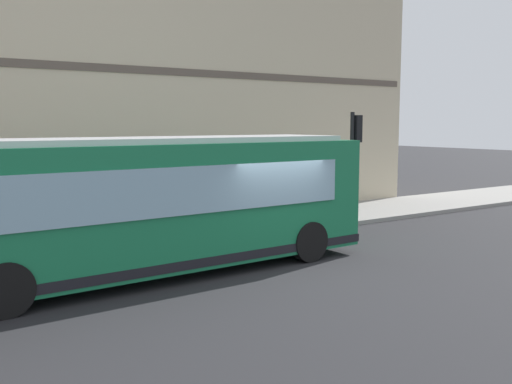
{
  "coord_description": "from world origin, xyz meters",
  "views": [
    {
      "loc": [
        -11.09,
        7.84,
        3.37
      ],
      "look_at": [
        2.23,
        -1.14,
        1.45
      ],
      "focal_mm": 40.26,
      "sensor_mm": 36.0,
      "label": 1
    }
  ],
  "objects_px": {
    "fire_hydrant": "(207,209)",
    "city_bus_nearside": "(161,205)",
    "pedestrian_near_hydrant": "(24,209)",
    "traffic_light_near_corner": "(355,145)",
    "pedestrian_walking_along_curb": "(56,211)",
    "pedestrian_by_light_pole": "(313,189)"
  },
  "relations": [
    {
      "from": "fire_hydrant",
      "to": "pedestrian_by_light_pole",
      "type": "relative_size",
      "value": 0.48
    },
    {
      "from": "city_bus_nearside",
      "to": "pedestrian_near_hydrant",
      "type": "xyz_separation_m",
      "value": [
        3.81,
        2.1,
        -0.38
      ]
    },
    {
      "from": "traffic_light_near_corner",
      "to": "pedestrian_near_hydrant",
      "type": "bearing_deg",
      "value": 81.76
    },
    {
      "from": "city_bus_nearside",
      "to": "pedestrian_by_light_pole",
      "type": "xyz_separation_m",
      "value": [
        4.1,
        -7.81,
        -0.52
      ]
    },
    {
      "from": "fire_hydrant",
      "to": "pedestrian_by_light_pole",
      "type": "height_order",
      "value": "pedestrian_by_light_pole"
    },
    {
      "from": "fire_hydrant",
      "to": "city_bus_nearside",
      "type": "bearing_deg",
      "value": 141.75
    },
    {
      "from": "traffic_light_near_corner",
      "to": "pedestrian_by_light_pole",
      "type": "height_order",
      "value": "traffic_light_near_corner"
    },
    {
      "from": "traffic_light_near_corner",
      "to": "pedestrian_walking_along_curb",
      "type": "bearing_deg",
      "value": 80.05
    },
    {
      "from": "fire_hydrant",
      "to": "pedestrian_walking_along_curb",
      "type": "bearing_deg",
      "value": 101.61
    },
    {
      "from": "traffic_light_near_corner",
      "to": "pedestrian_by_light_pole",
      "type": "xyz_separation_m",
      "value": [
        1.78,
        0.33,
        -1.63
      ]
    },
    {
      "from": "fire_hydrant",
      "to": "traffic_light_near_corner",
      "type": "bearing_deg",
      "value": -123.24
    },
    {
      "from": "pedestrian_by_light_pole",
      "to": "pedestrian_near_hydrant",
      "type": "bearing_deg",
      "value": 91.69
    },
    {
      "from": "pedestrian_near_hydrant",
      "to": "city_bus_nearside",
      "type": "bearing_deg",
      "value": -151.09
    },
    {
      "from": "city_bus_nearside",
      "to": "pedestrian_walking_along_curb",
      "type": "height_order",
      "value": "city_bus_nearside"
    },
    {
      "from": "pedestrian_near_hydrant",
      "to": "pedestrian_walking_along_curb",
      "type": "xyz_separation_m",
      "value": [
        0.17,
        -0.84,
        -0.15
      ]
    },
    {
      "from": "traffic_light_near_corner",
      "to": "fire_hydrant",
      "type": "distance_m",
      "value": 5.42
    },
    {
      "from": "fire_hydrant",
      "to": "pedestrian_walking_along_curb",
      "type": "xyz_separation_m",
      "value": [
        -1.08,
        5.24,
        0.51
      ]
    },
    {
      "from": "city_bus_nearside",
      "to": "pedestrian_near_hydrant",
      "type": "height_order",
      "value": "city_bus_nearside"
    },
    {
      "from": "city_bus_nearside",
      "to": "traffic_light_near_corner",
      "type": "bearing_deg",
      "value": -74.07
    },
    {
      "from": "city_bus_nearside",
      "to": "traffic_light_near_corner",
      "type": "relative_size",
      "value": 2.81
    },
    {
      "from": "city_bus_nearside",
      "to": "pedestrian_walking_along_curb",
      "type": "bearing_deg",
      "value": 17.61
    },
    {
      "from": "city_bus_nearside",
      "to": "pedestrian_walking_along_curb",
      "type": "distance_m",
      "value": 4.2
    }
  ]
}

